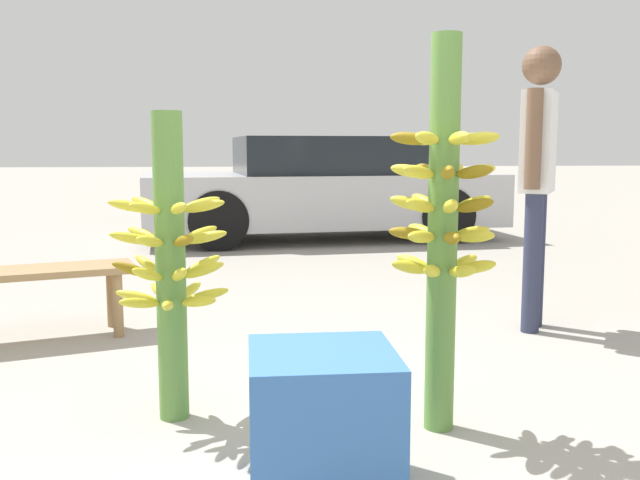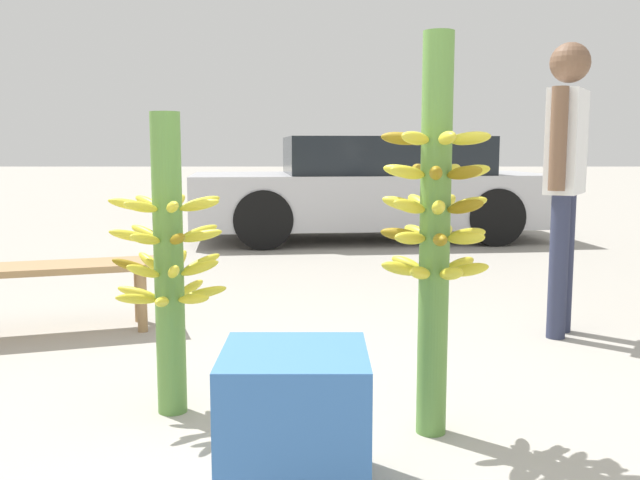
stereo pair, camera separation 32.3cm
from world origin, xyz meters
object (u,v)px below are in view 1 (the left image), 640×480
object	(u,v)px
vendor_person	(538,160)
market_bench	(18,281)
banana_stalk_left	(171,263)
banana_stalk_center	(443,225)
parked_car	(324,188)
produce_crate	(322,422)

from	to	relation	value
vendor_person	market_bench	world-z (taller)	vendor_person
banana_stalk_left	banana_stalk_center	size ratio (longest dim) A/B	0.82
vendor_person	parked_car	bearing A→B (deg)	39.30
banana_stalk_left	market_bench	size ratio (longest dim) A/B	0.93
market_bench	produce_crate	xyz separation A→B (m)	(1.57, -2.02, -0.12)
vendor_person	market_bench	bearing A→B (deg)	118.86
parked_car	market_bench	bearing A→B (deg)	147.05
parked_car	produce_crate	xyz separation A→B (m)	(-0.73, -6.60, -0.39)
vendor_person	produce_crate	bearing A→B (deg)	171.68
banana_stalk_left	produce_crate	bearing A→B (deg)	-52.15
vendor_person	produce_crate	size ratio (longest dim) A/B	3.65
market_bench	parked_car	xyz separation A→B (m)	(2.30, 4.59, 0.26)
banana_stalk_left	market_bench	bearing A→B (deg)	127.86
banana_stalk_center	vendor_person	xyz separation A→B (m)	(1.01, 1.50, 0.22)
vendor_person	market_bench	distance (m)	3.18
vendor_person	parked_car	size ratio (longest dim) A/B	0.39
banana_stalk_left	vendor_person	world-z (taller)	vendor_person
banana_stalk_left	banana_stalk_center	world-z (taller)	banana_stalk_center
banana_stalk_center	produce_crate	world-z (taller)	banana_stalk_center
banana_stalk_left	parked_car	xyz separation A→B (m)	(1.28, 5.89, -0.03)
banana_stalk_left	vendor_person	bearing A→B (deg)	31.39
banana_stalk_center	market_bench	distance (m)	2.63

